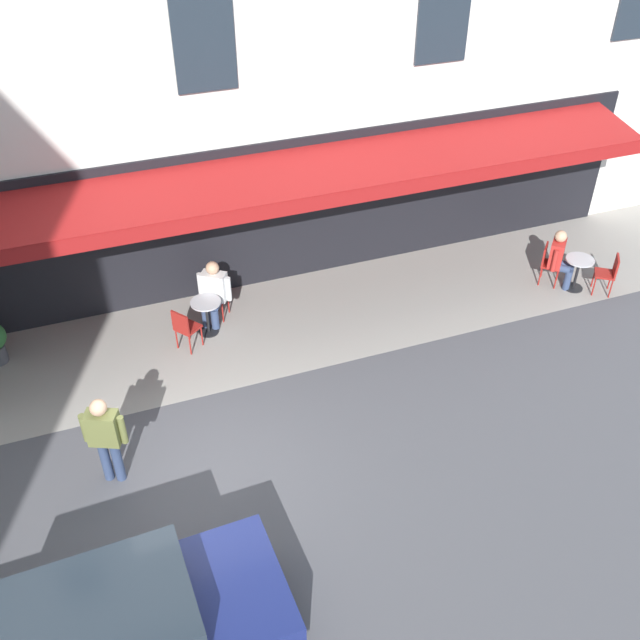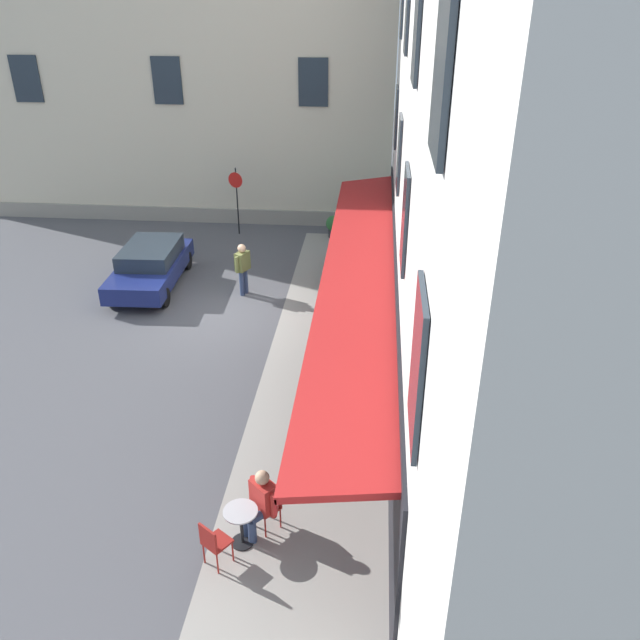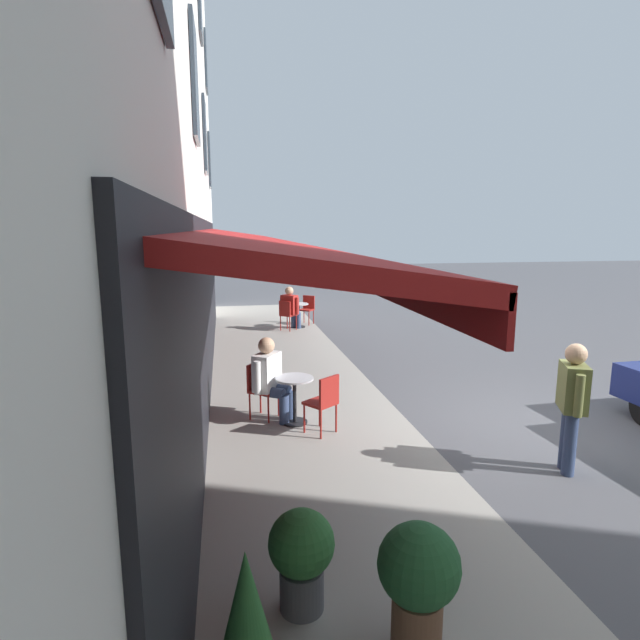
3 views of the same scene
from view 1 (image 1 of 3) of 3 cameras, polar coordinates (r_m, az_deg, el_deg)
name	(u,v)px [view 1 (image 1 of 3)]	position (r m, az deg, el deg)	size (l,w,h in m)	color
ground_plane	(202,476)	(11.94, -9.24, -12.01)	(70.00, 70.00, 0.00)	#4C4C51
sidewalk_cafe_terrace	(320,314)	(14.96, 0.02, 0.49)	(20.50, 3.20, 0.01)	gray
cafe_table_near_entrance	(207,312)	(14.36, -8.91, 0.60)	(0.60, 0.60, 0.75)	black
cafe_chair_red_under_awning	(185,326)	(13.97, -10.61, -0.51)	(0.56, 0.56, 0.91)	maroon
cafe_chair_red_facing_street	(218,292)	(14.79, -8.05, 2.19)	(0.56, 0.56, 0.91)	maroon
cafe_table_mid_terrace	(578,269)	(16.39, 19.64, 3.78)	(0.60, 0.60, 0.75)	black
cafe_chair_red_by_window	(610,271)	(16.45, 21.84, 3.58)	(0.56, 0.56, 0.91)	maroon
cafe_chair_red_corner_right	(548,261)	(16.37, 17.52, 4.46)	(0.57, 0.57, 0.91)	maroon
seated_patron_in_white	(213,291)	(14.54, -8.40, 2.26)	(0.66, 0.68, 1.35)	navy
seated_companion_in_red	(560,257)	(16.29, 18.36, 4.75)	(0.65, 0.64, 1.32)	navy
walking_pedestrian_in_olive	(105,435)	(11.52, -16.57, -8.65)	(0.64, 0.45, 1.67)	navy
parked_car_navy	(108,635)	(9.78, -16.38, -22.72)	(4.36, 1.96, 1.33)	navy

